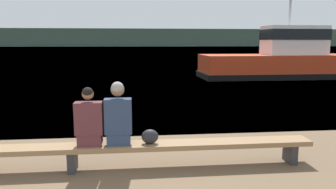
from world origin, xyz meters
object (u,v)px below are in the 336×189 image
object	(u,v)px
shopping_bag	(150,137)
bench_main	(72,150)
person_right	(118,117)
tugboat_red	(287,61)
person_left	(89,121)

from	to	relation	value
shopping_bag	bench_main	bearing A→B (deg)	179.34
shopping_bag	person_right	bearing A→B (deg)	178.32
tugboat_red	person_right	bearing A→B (deg)	144.68
person_right	shopping_bag	size ratio (longest dim) A/B	3.73
person_left	person_right	bearing A→B (deg)	-0.42
person_left	person_right	world-z (taller)	person_right
bench_main	shopping_bag	world-z (taller)	shopping_bag
bench_main	tugboat_red	bearing A→B (deg)	53.05
bench_main	shopping_bag	bearing A→B (deg)	-0.66
bench_main	person_right	size ratio (longest dim) A/B	7.71
shopping_bag	tugboat_red	world-z (taller)	tugboat_red
person_left	person_right	distance (m)	0.48
bench_main	person_right	bearing A→B (deg)	0.03
person_right	shopping_bag	bearing A→B (deg)	-1.68
bench_main	person_left	size ratio (longest dim) A/B	8.36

